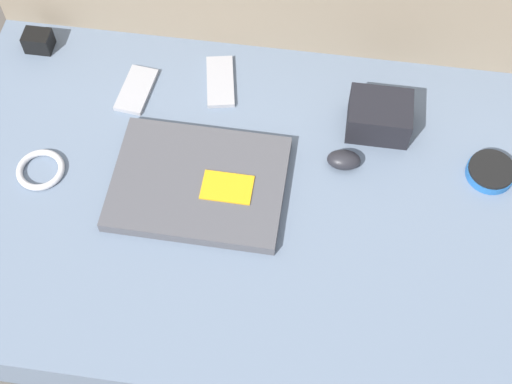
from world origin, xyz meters
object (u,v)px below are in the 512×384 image
object	(u,v)px
computer_mouse	(344,160)
camera_pouch	(379,116)
charger_brick	(38,41)
speaker_puck	(491,172)
phone_silver	(136,90)
phone_black	(220,82)
laptop	(199,183)

from	to	relation	value
computer_mouse	camera_pouch	world-z (taller)	camera_pouch
computer_mouse	charger_brick	distance (m)	0.67
speaker_puck	phone_silver	size ratio (longest dim) A/B	0.74
speaker_puck	camera_pouch	distance (m)	0.22
camera_pouch	phone_black	bearing A→B (deg)	168.41
computer_mouse	camera_pouch	xyz separation A→B (m)	(0.06, 0.10, 0.02)
laptop	camera_pouch	size ratio (longest dim) A/B	2.67
speaker_puck	camera_pouch	bearing A→B (deg)	159.13
phone_black	camera_pouch	xyz separation A→B (m)	(0.31, -0.06, 0.03)
computer_mouse	charger_brick	bearing A→B (deg)	160.67
computer_mouse	phone_silver	size ratio (longest dim) A/B	0.54
laptop	phone_black	xyz separation A→B (m)	(-0.00, 0.24, -0.01)
phone_black	charger_brick	size ratio (longest dim) A/B	2.44
laptop	charger_brick	distance (m)	0.48
laptop	speaker_puck	bearing A→B (deg)	11.41
laptop	camera_pouch	world-z (taller)	camera_pouch
computer_mouse	laptop	bearing A→B (deg)	-163.66
charger_brick	phone_black	bearing A→B (deg)	-6.03
phone_black	charger_brick	bearing A→B (deg)	162.82
phone_black	phone_silver	bearing A→B (deg)	-175.92
camera_pouch	phone_silver	bearing A→B (deg)	177.49
laptop	phone_silver	distance (m)	0.26
speaker_puck	phone_black	size ratio (longest dim) A/B	0.66
phone_black	charger_brick	world-z (taller)	charger_brick
phone_silver	camera_pouch	world-z (taller)	camera_pouch
laptop	speaker_puck	world-z (taller)	laptop
laptop	speaker_puck	xyz separation A→B (m)	(0.52, 0.10, -0.00)
phone_silver	camera_pouch	size ratio (longest dim) A/B	1.01
computer_mouse	camera_pouch	bearing A→B (deg)	57.18
camera_pouch	charger_brick	bearing A→B (deg)	171.44
laptop	computer_mouse	distance (m)	0.27
laptop	charger_brick	xyz separation A→B (m)	(-0.38, 0.28, 0.01)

